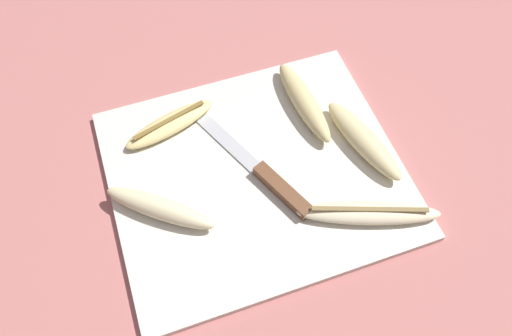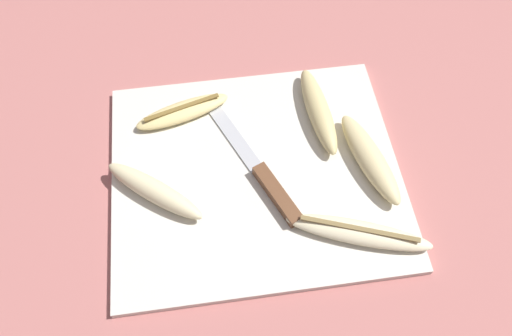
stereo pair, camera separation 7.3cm
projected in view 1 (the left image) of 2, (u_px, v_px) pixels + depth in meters
name	position (u px, v px, depth m)	size (l,w,h in m)	color
ground_plane	(256.00, 175.00, 0.75)	(4.00, 4.00, 0.00)	#B76B66
cutting_board	(256.00, 173.00, 0.75)	(0.42, 0.37, 0.01)	silver
knife	(269.00, 178.00, 0.73)	(0.12, 0.25, 0.02)	brown
banana_spotted_left	(304.00, 102.00, 0.79)	(0.05, 0.17, 0.03)	#DBC684
banana_ripe_center	(363.00, 140.00, 0.75)	(0.08, 0.17, 0.03)	beige
banana_golden_short	(170.00, 124.00, 0.77)	(0.16, 0.08, 0.02)	#EDD689
banana_bright_far	(369.00, 213.00, 0.69)	(0.20, 0.10, 0.02)	beige
banana_cream_curved	(160.00, 208.00, 0.69)	(0.15, 0.13, 0.03)	beige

